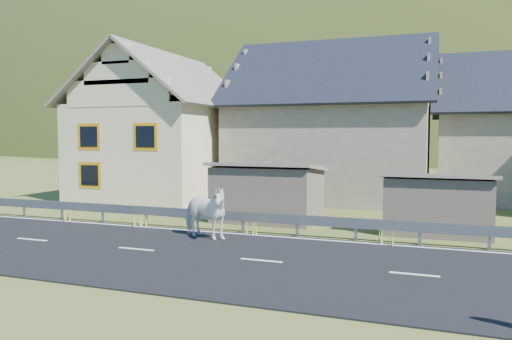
% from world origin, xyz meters
% --- Properties ---
extents(ground, '(160.00, 160.00, 0.00)m').
position_xyz_m(ground, '(0.00, 0.00, 0.00)').
color(ground, '#3A4B15').
rests_on(ground, ground).
extents(road, '(60.00, 7.00, 0.04)m').
position_xyz_m(road, '(0.00, 0.00, 0.02)').
color(road, black).
rests_on(road, ground).
extents(lane_markings, '(60.00, 6.60, 0.01)m').
position_xyz_m(lane_markings, '(0.00, 0.00, 0.04)').
color(lane_markings, silver).
rests_on(lane_markings, road).
extents(guardrail, '(28.10, 0.09, 0.75)m').
position_xyz_m(guardrail, '(-0.00, 3.68, 0.56)').
color(guardrail, '#93969B').
rests_on(guardrail, ground).
extents(shed_left, '(4.30, 3.30, 2.40)m').
position_xyz_m(shed_left, '(-2.00, 6.50, 1.10)').
color(shed_left, '#695E51').
rests_on(shed_left, ground).
extents(shed_right, '(3.80, 2.90, 2.20)m').
position_xyz_m(shed_right, '(4.50, 6.00, 1.00)').
color(shed_right, '#695E51').
rests_on(shed_right, ground).
extents(house_cream, '(7.80, 9.80, 8.30)m').
position_xyz_m(house_cream, '(-10.00, 12.00, 4.36)').
color(house_cream, beige).
rests_on(house_cream, ground).
extents(house_stone_a, '(10.80, 9.80, 8.90)m').
position_xyz_m(house_stone_a, '(-1.00, 15.00, 4.63)').
color(house_stone_a, gray).
rests_on(house_stone_a, ground).
extents(mountain, '(440.00, 280.00, 260.00)m').
position_xyz_m(mountain, '(5.00, 180.00, -20.00)').
color(mountain, '#2B3813').
rests_on(mountain, ground).
extents(conifer_patch, '(76.00, 50.00, 28.00)m').
position_xyz_m(conifer_patch, '(-55.00, 110.00, 6.00)').
color(conifer_patch, black).
rests_on(conifer_patch, ground).
extents(horse, '(1.54, 2.29, 1.77)m').
position_xyz_m(horse, '(-2.78, 2.14, 0.92)').
color(horse, white).
rests_on(horse, road).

